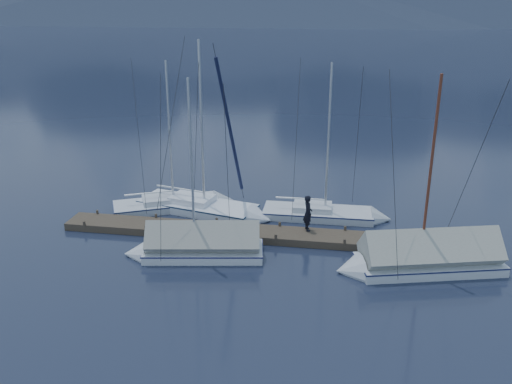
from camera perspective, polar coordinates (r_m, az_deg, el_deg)
ground at (r=23.05m, az=-0.82°, el=-6.83°), size 1000.00×1000.00×0.00m
dock at (r=24.78m, az=-0.00°, el=-4.55°), size 18.00×1.50×0.54m
mooring_posts at (r=24.76m, az=-1.14°, el=-3.96°), size 15.12×1.52×0.35m
sailboat_open_left at (r=28.52m, az=-7.79°, el=-1.28°), size 6.39×4.29×8.26m
sailboat_open_mid at (r=27.50m, az=-4.53°, el=-1.93°), size 7.36×3.64×9.37m
sailboat_open_right at (r=27.12m, az=8.20°, el=-2.45°), size 6.33×2.71×8.33m
sailboat_covered_near at (r=22.77m, az=16.58°, el=-6.87°), size 6.96×3.67×8.67m
sailboat_covered_far at (r=23.09m, az=-6.72°, el=-5.82°), size 6.08×2.80×8.24m
person at (r=24.53m, az=5.49°, el=-2.21°), size 0.58×0.70×1.66m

